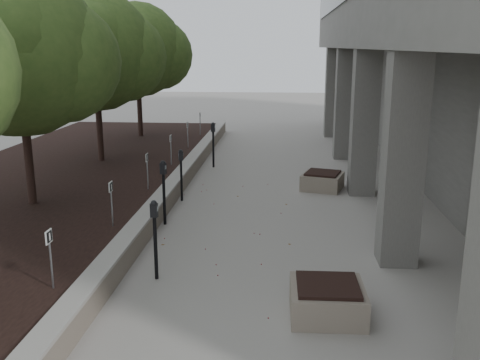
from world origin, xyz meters
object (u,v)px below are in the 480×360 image
(parking_meter_2, at_px, (155,240))
(parking_meter_3, at_px, (164,193))
(crabapple_tree_3, at_px, (22,89))
(planter_front, at_px, (327,299))
(planter_back, at_px, (322,181))
(parking_meter_4, at_px, (181,175))
(crabapple_tree_4, at_px, (96,77))
(parking_meter_5, at_px, (213,145))
(crabapple_tree_5, at_px, (138,70))

(parking_meter_2, relative_size, parking_meter_3, 0.96)
(crabapple_tree_3, relative_size, parking_meter_3, 3.55)
(planter_front, xyz_separation_m, planter_back, (0.43, 7.66, -0.01))
(parking_meter_4, bearing_deg, crabapple_tree_4, 118.75)
(crabapple_tree_4, distance_m, parking_meter_2, 9.29)
(crabapple_tree_3, height_order, planter_back, crabapple_tree_3)
(parking_meter_2, relative_size, planter_front, 1.30)
(parking_meter_4, bearing_deg, planter_front, -77.97)
(planter_front, distance_m, planter_back, 7.67)
(parking_meter_5, xyz_separation_m, planter_front, (3.12, -10.29, -0.52))
(parking_meter_3, bearing_deg, parking_meter_5, 104.00)
(crabapple_tree_3, bearing_deg, parking_meter_5, 59.15)
(parking_meter_5, bearing_deg, crabapple_tree_3, -112.44)
(planter_back, bearing_deg, planter_front, -93.24)
(crabapple_tree_4, height_order, planter_back, crabapple_tree_4)
(crabapple_tree_3, relative_size, parking_meter_2, 3.70)
(parking_meter_3, bearing_deg, crabapple_tree_5, 124.98)
(parking_meter_2, distance_m, planter_back, 7.39)
(crabapple_tree_3, xyz_separation_m, crabapple_tree_4, (0.00, 5.00, 0.00))
(parking_meter_2, distance_m, planter_front, 3.19)
(parking_meter_2, relative_size, parking_meter_4, 1.04)
(crabapple_tree_3, bearing_deg, planter_back, 25.39)
(crabapple_tree_4, distance_m, planter_back, 7.86)
(parking_meter_5, distance_m, planter_back, 4.45)
(parking_meter_5, height_order, planter_front, parking_meter_5)
(parking_meter_4, height_order, planter_front, parking_meter_4)
(crabapple_tree_5, xyz_separation_m, planter_front, (6.71, -14.27, -2.86))
(crabapple_tree_4, distance_m, planter_front, 11.79)
(parking_meter_4, distance_m, parking_meter_5, 4.19)
(parking_meter_3, distance_m, parking_meter_4, 1.99)
(crabapple_tree_5, bearing_deg, planter_back, -42.77)
(parking_meter_3, bearing_deg, parking_meter_4, 106.39)
(parking_meter_4, relative_size, planter_front, 1.25)
(parking_meter_4, xyz_separation_m, planter_back, (3.87, 1.55, -0.45))
(parking_meter_3, distance_m, parking_meter_5, 6.18)
(planter_front, bearing_deg, crabapple_tree_3, 147.57)
(crabapple_tree_4, bearing_deg, crabapple_tree_3, -90.00)
(crabapple_tree_3, xyz_separation_m, planter_back, (7.15, 3.39, -2.87))
(parking_meter_3, bearing_deg, crabapple_tree_3, -165.32)
(parking_meter_2, xyz_separation_m, planter_back, (3.38, 6.55, -0.48))
(crabapple_tree_3, relative_size, crabapple_tree_4, 1.00)
(parking_meter_4, height_order, planter_back, parking_meter_4)
(crabapple_tree_3, height_order, crabapple_tree_5, same)
(parking_meter_5, bearing_deg, crabapple_tree_5, 140.53)
(crabapple_tree_4, bearing_deg, planter_front, -54.08)
(crabapple_tree_3, height_order, parking_meter_5, crabapple_tree_3)
(parking_meter_2, xyz_separation_m, planter_front, (2.95, -1.11, -0.47))
(parking_meter_5, xyz_separation_m, planter_back, (3.55, -2.63, -0.53))
(crabapple_tree_4, xyz_separation_m, crabapple_tree_5, (0.00, 5.00, 0.00))
(parking_meter_2, distance_m, parking_meter_3, 3.06)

